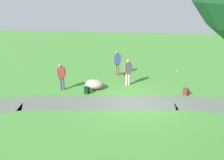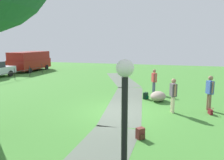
% 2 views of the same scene
% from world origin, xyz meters
% --- Properties ---
extents(ground_plane, '(48.00, 48.00, 0.00)m').
position_xyz_m(ground_plane, '(0.00, 0.00, 0.00)').
color(ground_plane, '#3F7C31').
extents(footpath_segment_mid, '(8.17, 2.84, 0.01)m').
position_xyz_m(footpath_segment_mid, '(1.97, 0.05, 0.00)').
color(footpath_segment_mid, '#545E52').
rests_on(footpath_segment_mid, ground).
extents(lawn_boulder, '(1.22, 1.02, 0.57)m').
position_xyz_m(lawn_boulder, '(2.56, -1.72, 0.28)').
color(lawn_boulder, gray).
rests_on(lawn_boulder, ground).
extents(woman_with_handbag, '(0.48, 0.36, 1.76)m').
position_xyz_m(woman_with_handbag, '(1.42, -4.30, 1.03)').
color(woman_with_handbag, '#7B5E48').
rests_on(woman_with_handbag, ground).
extents(man_near_boulder, '(0.49, 0.36, 1.68)m').
position_xyz_m(man_near_boulder, '(0.57, -2.54, 0.98)').
color(man_near_boulder, beige).
rests_on(man_near_boulder, ground).
extents(passerby_on_path, '(0.47, 0.38, 1.64)m').
position_xyz_m(passerby_on_path, '(4.41, -1.32, 0.94)').
color(passerby_on_path, '#4C5671').
rests_on(passerby_on_path, ground).
extents(handbag_on_grass, '(0.34, 0.34, 0.31)m').
position_xyz_m(handbag_on_grass, '(0.78, -4.29, 0.14)').
color(handbag_on_grass, maroon).
rests_on(handbag_on_grass, ground).
extents(backpack_by_boulder, '(0.34, 0.34, 0.40)m').
position_xyz_m(backpack_by_boulder, '(2.82, -0.98, 0.19)').
color(backpack_by_boulder, black).
rests_on(backpack_by_boulder, ground).
extents(spare_backpack_on_lawn, '(0.35, 0.35, 0.40)m').
position_xyz_m(spare_backpack_on_lawn, '(-2.79, -1.46, 0.19)').
color(spare_backpack_on_lawn, maroon).
rests_on(spare_backpack_on_lawn, ground).
extents(frisbee_on_grass, '(0.23, 0.23, 0.02)m').
position_xyz_m(frisbee_on_grass, '(-2.99, -5.77, 0.01)').
color(frisbee_on_grass, '#39A3DE').
rests_on(frisbee_on_grass, ground).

